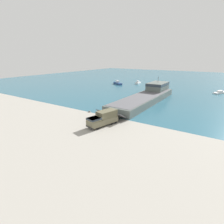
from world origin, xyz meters
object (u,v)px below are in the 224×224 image
(moored_boat_c, at_px, (138,83))
(mooring_bollard, at_px, (99,115))
(military_truck, at_px, (103,118))
(soldier_on_ramp, at_px, (97,116))
(landing_craft, at_px, (148,95))
(moored_boat_b, at_px, (118,83))
(moored_boat_a, at_px, (221,92))

(moored_boat_c, distance_m, mooring_bollard, 63.46)
(mooring_bollard, bearing_deg, military_truck, -45.22)
(soldier_on_ramp, height_order, moored_boat_c, moored_boat_c)
(military_truck, relative_size, soldier_on_ramp, 4.63)
(military_truck, bearing_deg, moored_boat_c, -147.93)
(soldier_on_ramp, distance_m, mooring_bollard, 3.31)
(landing_craft, height_order, mooring_bollard, landing_craft)
(mooring_bollard, bearing_deg, moored_boat_b, 116.17)
(soldier_on_ramp, xyz_separation_m, moored_boat_b, (-27.54, 55.99, -0.29))
(landing_craft, distance_m, moored_boat_b, 41.89)
(military_truck, height_order, soldier_on_ramp, military_truck)
(landing_craft, relative_size, soldier_on_ramp, 23.58)
(military_truck, relative_size, moored_boat_a, 1.04)
(soldier_on_ramp, xyz_separation_m, mooring_bollard, (-1.46, 2.91, -0.62))
(landing_craft, height_order, moored_boat_b, landing_craft)
(moored_boat_a, bearing_deg, moored_boat_b, -147.21)
(soldier_on_ramp, bearing_deg, landing_craft, 62.91)
(soldier_on_ramp, bearing_deg, moored_boat_c, 84.58)
(moored_boat_a, bearing_deg, landing_craft, -95.17)
(soldier_on_ramp, height_order, mooring_bollard, soldier_on_ramp)
(moored_boat_c, bearing_deg, moored_boat_a, -11.28)
(landing_craft, bearing_deg, soldier_on_ramp, -95.04)
(landing_craft, relative_size, military_truck, 5.09)
(soldier_on_ramp, relative_size, moored_boat_c, 0.34)
(moored_boat_a, bearing_deg, military_truck, -79.12)
(moored_boat_c, bearing_deg, soldier_on_ramp, -76.80)
(military_truck, height_order, moored_boat_b, military_truck)
(military_truck, distance_m, moored_boat_b, 65.49)
(moored_boat_c, height_order, mooring_bollard, moored_boat_c)
(soldier_on_ramp, xyz_separation_m, moored_boat_a, (25.13, 57.51, -0.60))
(moored_boat_b, bearing_deg, mooring_bollard, 62.30)
(soldier_on_ramp, distance_m, moored_boat_c, 66.65)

